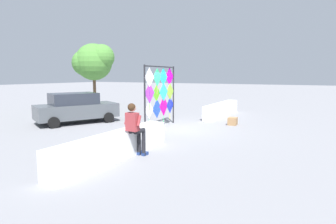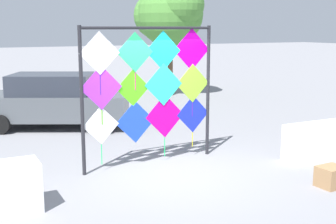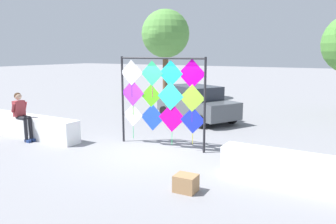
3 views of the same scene
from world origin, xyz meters
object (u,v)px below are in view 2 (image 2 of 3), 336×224
(cardboard_box_large, at_px, (331,177))
(tree_broadleaf, at_px, (169,14))
(kite_display_rack, at_px, (150,84))
(parked_car, at_px, (56,100))

(cardboard_box_large, xyz_separation_m, tree_broadleaf, (2.44, 11.04, 3.10))
(cardboard_box_large, bearing_deg, kite_display_rack, 129.92)
(kite_display_rack, xyz_separation_m, parked_car, (-0.91, 4.31, -0.89))
(kite_display_rack, relative_size, parked_car, 0.69)
(parked_car, distance_m, tree_broadleaf, 7.35)
(cardboard_box_large, relative_size, tree_broadleaf, 0.10)
(kite_display_rack, xyz_separation_m, cardboard_box_large, (2.23, -2.67, -1.46))
(cardboard_box_large, height_order, tree_broadleaf, tree_broadleaf)
(kite_display_rack, distance_m, tree_broadleaf, 9.73)
(kite_display_rack, height_order, tree_broadleaf, tree_broadleaf)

